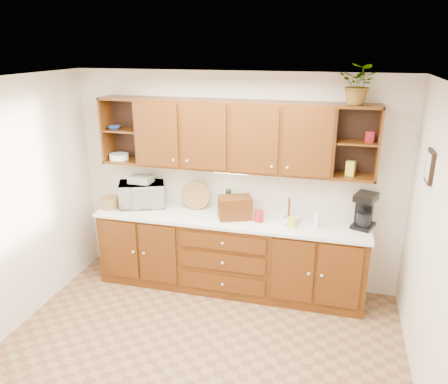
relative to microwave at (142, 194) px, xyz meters
The scene contains 25 objects.
floor 2.22m from the microwave, 53.15° to the right, with size 4.00×4.00×0.00m, color olive.
ceiling 2.45m from the microwave, 53.15° to the right, with size 4.00×4.00×0.00m, color white.
back_wall 1.19m from the microwave, 10.03° to the left, with size 4.00×4.00×0.00m, color beige.
right_wall 3.52m from the microwave, 26.07° to the right, with size 3.50×3.50×0.00m, color beige.
base_cabinets 1.33m from the microwave, ahead, with size 3.20×0.60×0.90m, color #3A1B06.
countertop 1.18m from the microwave, ahead, with size 3.24×0.64×0.04m, color white.
upper_cabinets 1.42m from the microwave, ahead, with size 3.20×0.33×0.80m.
undercabinet_light 1.22m from the microwave, ahead, with size 0.40×0.05×0.03m, color white.
framed_picture 3.29m from the microwave, 11.62° to the right, with size 0.03×0.24×0.30m, color black.
wicker_basket 0.41m from the microwave, 153.73° to the right, with size 0.22×0.22×0.14m, color olive.
microwave is the anchor object (origin of this frame).
towel_stack 0.19m from the microwave, ahead, with size 0.27×0.20×0.08m, color tan.
wine_bottle 1.10m from the microwave, ahead, with size 0.07×0.07×0.28m, color black.
woven_tray 0.71m from the microwave, ahead, with size 0.37×0.37×0.02m, color olive.
bread_box 1.23m from the microwave, ahead, with size 0.38×0.24×0.26m, color #3A1B06.
mug_tree 1.86m from the microwave, ahead, with size 0.28×0.27×0.30m.
canister_red 1.53m from the microwave, ahead, with size 0.11×0.11×0.13m, color maroon.
canister_white 2.18m from the microwave, ahead, with size 0.07×0.07×0.17m, color white.
canister_yellow 1.93m from the microwave, ahead, with size 0.10×0.10×0.12m, color gold.
coffee_maker 2.68m from the microwave, ahead, with size 0.29×0.33×0.40m.
bowl_stack 0.88m from the microwave, behind, with size 0.15×0.15×0.04m, color navy.
plate_stack 0.55m from the microwave, behind, with size 0.23×0.23×0.07m, color white.
pantry_box_yellow 2.54m from the microwave, ahead, with size 0.09×0.07×0.16m, color gold.
pantry_box_red 2.78m from the microwave, ahead, with size 0.08×0.07×0.11m, color maroon.
potted_plant 2.86m from the microwave, ahead, with size 0.38×0.33×0.42m, color #999999.
Camera 1 is at (1.15, -3.20, 2.90)m, focal length 35.00 mm.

